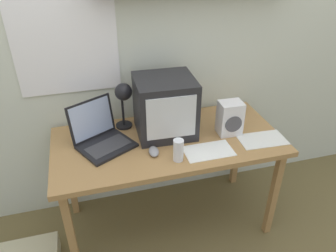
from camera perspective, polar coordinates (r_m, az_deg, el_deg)
ground_plane at (r=2.59m, az=0.00°, el=-16.08°), size 12.00×12.00×0.00m
back_wall at (r=2.22m, az=-2.69°, el=15.98°), size 5.60×0.24×2.60m
corner_desk at (r=2.14m, az=0.00°, el=-3.86°), size 1.46×0.69×0.74m
crt_monitor at (r=2.09m, az=-0.54°, el=3.44°), size 0.38×0.36×0.38m
laptop at (r=2.07m, az=-11.75°, el=-1.43°), size 0.41×0.40×0.27m
desk_lamp at (r=2.09m, az=-7.78°, el=5.08°), size 0.11×0.18×0.34m
juice_glass at (r=1.89m, az=1.82°, el=-4.40°), size 0.06×0.06×0.14m
space_heater at (r=2.15m, az=10.73°, el=1.36°), size 0.15×0.13×0.22m
computer_mouse at (r=1.97m, az=-2.50°, el=-4.45°), size 0.07×0.11×0.03m
loose_paper_near_monitor at (r=2.01m, az=7.08°, el=-4.34°), size 0.30×0.18×0.00m
loose_paper_near_laptop at (r=2.18m, az=16.10°, el=-2.27°), size 0.31×0.19×0.00m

